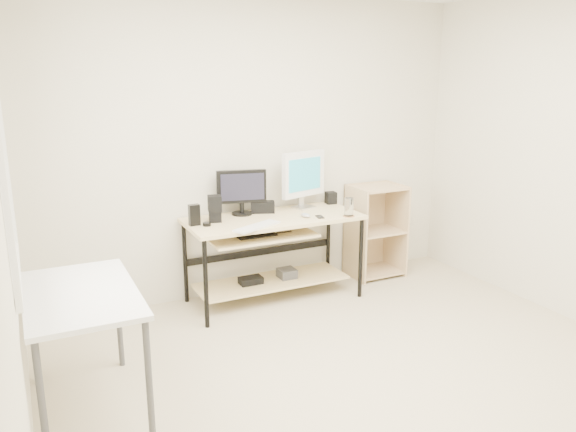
# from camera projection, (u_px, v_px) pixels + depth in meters

# --- Properties ---
(room) EXTENTS (4.01, 4.01, 2.62)m
(room) POSITION_uv_depth(u_px,v_px,m) (369.00, 187.00, 3.18)
(room) COLOR #C1B394
(room) RESTS_ON ground
(desk) EXTENTS (1.50, 0.65, 0.75)m
(desk) POSITION_uv_depth(u_px,v_px,m) (271.00, 241.00, 4.83)
(desk) COLOR beige
(desk) RESTS_ON ground
(side_table) EXTENTS (0.60, 1.00, 0.75)m
(side_table) POSITION_uv_depth(u_px,v_px,m) (82.00, 305.00, 3.17)
(side_table) COLOR silver
(side_table) RESTS_ON ground
(shelf_unit) EXTENTS (0.50, 0.40, 0.90)m
(shelf_unit) POSITION_uv_depth(u_px,v_px,m) (373.00, 230.00, 5.49)
(shelf_unit) COLOR #D1B282
(shelf_unit) RESTS_ON ground
(black_monitor) EXTENTS (0.42, 0.18, 0.39)m
(black_monitor) POSITION_uv_depth(u_px,v_px,m) (242.00, 189.00, 4.81)
(black_monitor) COLOR black
(black_monitor) RESTS_ON desk
(white_imac) EXTENTS (0.48, 0.18, 0.51)m
(white_imac) POSITION_uv_depth(u_px,v_px,m) (304.00, 176.00, 5.03)
(white_imac) COLOR silver
(white_imac) RESTS_ON desk
(keyboard) EXTENTS (0.45, 0.30, 0.02)m
(keyboard) POSITION_uv_depth(u_px,v_px,m) (257.00, 227.00, 4.46)
(keyboard) COLOR silver
(keyboard) RESTS_ON desk
(mouse) EXTENTS (0.09, 0.11, 0.03)m
(mouse) POSITION_uv_depth(u_px,v_px,m) (306.00, 215.00, 4.77)
(mouse) COLOR #B1B1B6
(mouse) RESTS_ON desk
(center_speaker) EXTENTS (0.22, 0.16, 0.10)m
(center_speaker) POSITION_uv_depth(u_px,v_px,m) (263.00, 207.00, 4.92)
(center_speaker) COLOR black
(center_speaker) RESTS_ON desk
(speaker_left) EXTENTS (0.13, 0.13, 0.22)m
(speaker_left) POSITION_uv_depth(u_px,v_px,m) (215.00, 208.00, 4.60)
(speaker_left) COLOR black
(speaker_left) RESTS_ON desk
(speaker_right) EXTENTS (0.10, 0.10, 0.11)m
(speaker_right) POSITION_uv_depth(u_px,v_px,m) (331.00, 198.00, 5.26)
(speaker_right) COLOR black
(speaker_right) RESTS_ON desk
(audio_controller) EXTENTS (0.09, 0.06, 0.17)m
(audio_controller) POSITION_uv_depth(u_px,v_px,m) (194.00, 215.00, 4.50)
(audio_controller) COLOR black
(audio_controller) RESTS_ON desk
(volume_puck) EXTENTS (0.08, 0.08, 0.03)m
(volume_puck) POSITION_uv_depth(u_px,v_px,m) (207.00, 224.00, 4.50)
(volume_puck) COLOR black
(volume_puck) RESTS_ON desk
(smartphone) EXTENTS (0.07, 0.11, 0.01)m
(smartphone) POSITION_uv_depth(u_px,v_px,m) (320.00, 217.00, 4.77)
(smartphone) COLOR black
(smartphone) RESTS_ON desk
(coaster) EXTENTS (0.13, 0.13, 0.01)m
(coaster) POSITION_uv_depth(u_px,v_px,m) (349.00, 216.00, 4.80)
(coaster) COLOR #A8754B
(coaster) RESTS_ON desk
(drinking_glass) EXTENTS (0.10, 0.10, 0.16)m
(drinking_glass) POSITION_uv_depth(u_px,v_px,m) (349.00, 207.00, 4.78)
(drinking_glass) COLOR white
(drinking_glass) RESTS_ON coaster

